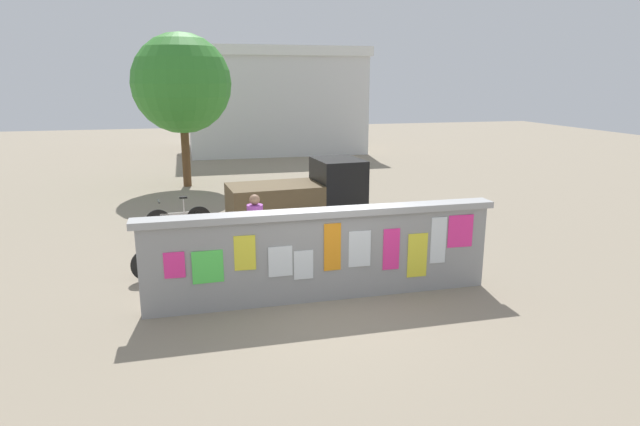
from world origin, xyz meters
TOP-DOWN VIEW (x-y plane):
  - ground at (0.00, 8.00)m, footprint 60.00×60.00m
  - poster_wall at (0.00, -0.00)m, footprint 6.58×0.42m
  - auto_rickshaw_truck at (0.71, 4.83)m, footprint 3.71×1.78m
  - motorcycle at (2.25, 1.56)m, footprint 1.89×0.63m
  - bicycle_near at (-2.66, 1.82)m, footprint 1.70×0.44m
  - bicycle_far at (-2.59, 5.23)m, footprint 1.70×0.44m
  - person_walking at (-0.97, 1.92)m, footprint 0.35×0.35m
  - tree_roadside at (-2.30, 11.73)m, footprint 3.61×3.61m
  - building_background at (2.64, 21.96)m, footprint 9.59×7.21m

SIDE VIEW (x-z plane):
  - ground at x=0.00m, z-range 0.00..0.00m
  - bicycle_near at x=-2.66m, z-range -0.11..0.84m
  - bicycle_far at x=-2.59m, z-range -0.11..0.84m
  - motorcycle at x=2.25m, z-range 0.03..0.90m
  - poster_wall at x=0.00m, z-range 0.02..1.72m
  - auto_rickshaw_truck at x=0.71m, z-range -0.02..1.83m
  - person_walking at x=-0.97m, z-range 0.18..1.80m
  - building_background at x=2.64m, z-range 0.02..5.64m
  - tree_roadside at x=-2.30m, z-range 0.99..6.60m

